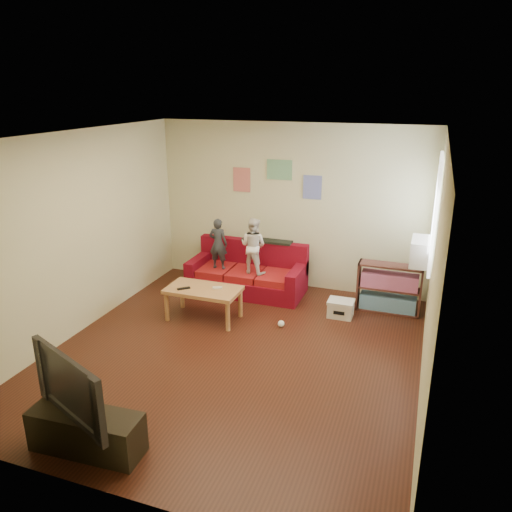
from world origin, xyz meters
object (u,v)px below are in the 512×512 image
(child_b, at_px, (253,246))
(television, at_px, (80,383))
(tv_stand, at_px, (87,432))
(bookshelf, at_px, (389,291))
(coffee_table, at_px, (203,293))
(child_a, at_px, (218,244))
(sofa, at_px, (248,275))
(file_box, at_px, (341,308))

(child_b, bearing_deg, television, 98.01)
(tv_stand, xyz_separation_m, television, (-0.00, 0.00, 0.52))
(bookshelf, relative_size, tv_stand, 0.87)
(coffee_table, bearing_deg, child_a, 101.67)
(child_a, relative_size, bookshelf, 0.90)
(sofa, relative_size, bookshelf, 2.01)
(child_b, xyz_separation_m, bookshelf, (2.11, 0.10, -0.51))
(bookshelf, distance_m, tv_stand, 4.67)
(child_a, bearing_deg, television, 92.65)
(child_a, height_order, tv_stand, child_a)
(file_box, bearing_deg, tv_stand, -115.08)
(child_b, xyz_separation_m, tv_stand, (-0.21, -3.95, -0.64))
(file_box, bearing_deg, sofa, 163.37)
(coffee_table, bearing_deg, television, -86.62)
(child_a, bearing_deg, tv_stand, 92.65)
(coffee_table, distance_m, television, 2.92)
(tv_stand, bearing_deg, child_a, 92.67)
(child_a, height_order, file_box, child_a)
(sofa, height_order, tv_stand, sofa)
(child_a, height_order, child_b, child_b)
(child_a, distance_m, child_b, 0.60)
(television, bearing_deg, child_b, 110.23)
(child_a, relative_size, file_box, 2.24)
(file_box, bearing_deg, television, -115.08)
(child_a, bearing_deg, bookshelf, 179.21)
(coffee_table, distance_m, file_box, 2.02)
(sofa, relative_size, television, 1.68)
(child_a, relative_size, television, 0.75)
(sofa, height_order, coffee_table, sofa)
(coffee_table, height_order, television, television)
(television, bearing_deg, coffee_table, 116.68)
(bookshelf, relative_size, television, 0.84)
(file_box, distance_m, tv_stand, 4.00)
(sofa, xyz_separation_m, file_box, (1.63, -0.49, -0.14))
(child_a, xyz_separation_m, child_b, (0.60, -0.00, 0.03))
(bookshelf, xyz_separation_m, tv_stand, (-2.33, -4.05, -0.13))
(child_b, bearing_deg, sofa, -36.82)
(child_a, bearing_deg, coffee_table, 98.70)
(sofa, bearing_deg, file_box, -16.63)
(sofa, relative_size, child_b, 2.08)
(child_a, distance_m, bookshelf, 2.76)
(bookshelf, height_order, television, television)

